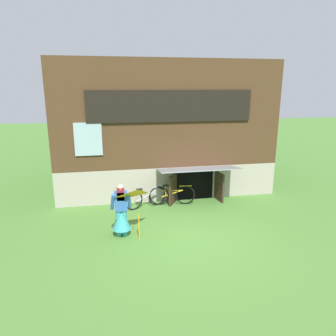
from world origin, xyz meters
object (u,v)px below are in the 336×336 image
Objects in this scene: bicycle_silver at (145,198)px; person at (121,215)px; kite at (138,203)px; bicycle_yellow at (172,195)px.

person is at bearing -133.77° from bicycle_silver.
kite reaches higher than bicycle_yellow.
bicycle_yellow reaches higher than bicycle_silver.
person is 2.80m from bicycle_yellow.
bicycle_silver is at bearing 79.44° from kite.
kite is 0.85× the size of bicycle_yellow.
kite is at bearing -112.05° from bicycle_yellow.
kite is (0.43, -0.53, 0.51)m from person.
person is 0.94× the size of bicycle_yellow.
bicycle_yellow is (1.85, 2.08, -0.27)m from person.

